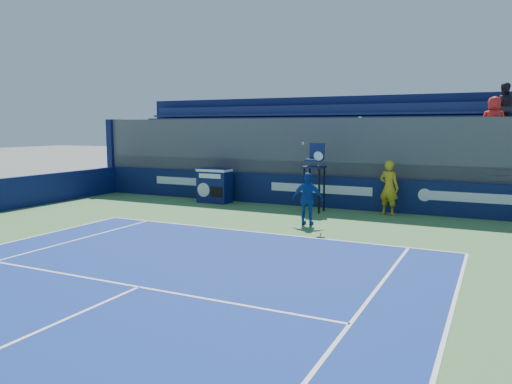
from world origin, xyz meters
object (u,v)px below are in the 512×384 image
at_px(umpire_chair, 315,170).
at_px(tennis_player, 308,199).
at_px(match_clock, 214,185).
at_px(ball_person, 389,188).

bearing_deg(umpire_chair, tennis_player, -75.20).
bearing_deg(match_clock, umpire_chair, -4.00).
height_order(umpire_chair, tennis_player, tennis_player).
bearing_deg(tennis_player, match_clock, 151.18).
distance_m(ball_person, umpire_chair, 2.65).
bearing_deg(match_clock, tennis_player, -28.82).
bearing_deg(ball_person, tennis_player, 74.19).
relative_size(umpire_chair, tennis_player, 0.96).
height_order(ball_person, tennis_player, tennis_player).
relative_size(ball_person, umpire_chair, 0.77).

